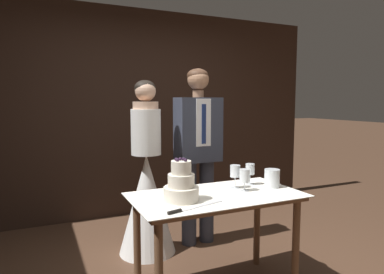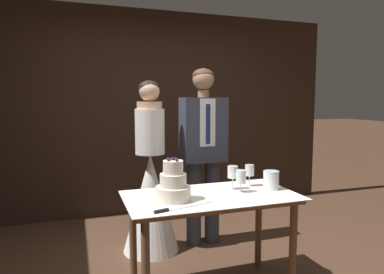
# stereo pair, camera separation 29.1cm
# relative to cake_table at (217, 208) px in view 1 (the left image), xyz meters

# --- Properties ---
(wall_back) EXTENTS (5.07, 0.12, 2.61)m
(wall_back) POSITION_rel_cake_table_xyz_m (-0.00, 2.12, 0.64)
(wall_back) COLOR black
(wall_back) RESTS_ON ground_plane
(cake_table) EXTENTS (1.28, 0.68, 0.77)m
(cake_table) POSITION_rel_cake_table_xyz_m (0.00, 0.00, 0.00)
(cake_table) COLOR brown
(cake_table) RESTS_ON ground_plane
(tiered_cake) EXTENTS (0.25, 0.25, 0.30)m
(tiered_cake) POSITION_rel_cake_table_xyz_m (-0.30, -0.04, 0.21)
(tiered_cake) COLOR silver
(tiered_cake) RESTS_ON cake_table
(cake_knife) EXTENTS (0.45, 0.14, 0.02)m
(cake_knife) POSITION_rel_cake_table_xyz_m (-0.36, -0.25, 0.11)
(cake_knife) COLOR silver
(cake_knife) RESTS_ON cake_table
(wine_glass_near) EXTENTS (0.08, 0.08, 0.17)m
(wine_glass_near) POSITION_rel_cake_table_xyz_m (0.24, 0.00, 0.22)
(wine_glass_near) COLOR silver
(wine_glass_near) RESTS_ON cake_table
(wine_glass_middle) EXTENTS (0.08, 0.08, 0.19)m
(wine_glass_middle) POSITION_rel_cake_table_xyz_m (0.22, 0.10, 0.24)
(wine_glass_middle) COLOR silver
(wine_glass_middle) RESTS_ON cake_table
(wine_glass_far) EXTENTS (0.07, 0.07, 0.18)m
(wine_glass_far) POSITION_rel_cake_table_xyz_m (0.39, 0.15, 0.23)
(wine_glass_far) COLOR silver
(wine_glass_far) RESTS_ON cake_table
(hurricane_candle) EXTENTS (0.12, 0.12, 0.15)m
(hurricane_candle) POSITION_rel_cake_table_xyz_m (0.51, 0.00, 0.18)
(hurricane_candle) COLOR silver
(hurricane_candle) RESTS_ON cake_table
(bride) EXTENTS (0.54, 0.54, 1.65)m
(bride) POSITION_rel_cake_table_xyz_m (-0.27, 0.89, -0.06)
(bride) COLOR white
(bride) RESTS_ON ground_plane
(groom) EXTENTS (0.44, 0.25, 1.78)m
(groom) POSITION_rel_cake_table_xyz_m (0.27, 0.89, 0.35)
(groom) COLOR #333847
(groom) RESTS_ON ground_plane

